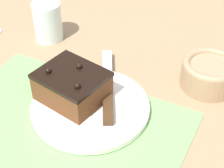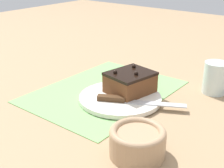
# 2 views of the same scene
# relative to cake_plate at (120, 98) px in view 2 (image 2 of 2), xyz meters

# --- Properties ---
(ground_plane) EXTENTS (3.00, 3.00, 0.00)m
(ground_plane) POSITION_rel_cake_plate_xyz_m (0.02, 0.08, -0.01)
(ground_plane) COLOR #9E7F5B
(placemat_woven) EXTENTS (0.46, 0.34, 0.00)m
(placemat_woven) POSITION_rel_cake_plate_xyz_m (0.02, 0.08, -0.01)
(placemat_woven) COLOR #7AB266
(placemat_woven) RESTS_ON ground_plane
(cake_plate) EXTENTS (0.24, 0.24, 0.01)m
(cake_plate) POSITION_rel_cake_plate_xyz_m (0.00, 0.00, 0.00)
(cake_plate) COLOR white
(cake_plate) RESTS_ON placemat_woven
(chocolate_cake) EXTENTS (0.14, 0.13, 0.07)m
(chocolate_cake) POSITION_rel_cake_plate_xyz_m (0.04, -0.00, 0.04)
(chocolate_cake) COLOR brown
(chocolate_cake) RESTS_ON cake_plate
(serving_knife) EXTENTS (0.13, 0.22, 0.01)m
(serving_knife) POSITION_rel_cake_plate_xyz_m (-0.02, -0.04, 0.01)
(serving_knife) COLOR #472D19
(serving_knife) RESTS_ON cake_plate
(drinking_glass) EXTENTS (0.07, 0.07, 0.10)m
(drinking_glass) POSITION_rel_cake_plate_xyz_m (0.22, -0.19, 0.04)
(drinking_glass) COLOR silver
(drinking_glass) RESTS_ON ground_plane
(small_bowl) EXTENTS (0.12, 0.12, 0.06)m
(small_bowl) POSITION_rel_cake_plate_xyz_m (-0.19, -0.18, 0.02)
(small_bowl) COLOR tan
(small_bowl) RESTS_ON ground_plane
(dessert_fork) EXTENTS (0.15, 0.06, 0.01)m
(dessert_fork) POSITION_rel_cake_plate_xyz_m (0.41, -0.14, -0.01)
(dessert_fork) COLOR #B7BABF
(dessert_fork) RESTS_ON ground_plane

